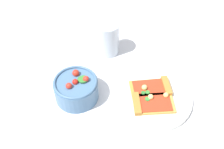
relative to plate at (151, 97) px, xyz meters
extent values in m
plane|color=silver|center=(0.01, 0.04, -0.01)|extent=(2.40, 2.40, 0.00)
cylinder|color=silver|center=(0.00, 0.00, 0.00)|extent=(0.25, 0.25, 0.01)
cube|color=gold|center=(0.02, 0.02, 0.01)|extent=(0.14, 0.14, 0.01)
cube|color=#B77A33|center=(0.05, -0.02, 0.02)|extent=(0.07, 0.06, 0.02)
cube|color=red|center=(0.02, 0.02, 0.02)|extent=(0.12, 0.12, 0.00)
sphere|color=#EAD172|center=(0.01, 0.03, 0.02)|extent=(0.02, 0.02, 0.02)
cylinder|color=#2D722D|center=(-0.01, 0.02, 0.02)|extent=(0.01, 0.01, 0.00)
cylinder|color=#388433|center=(0.00, 0.01, 0.02)|extent=(0.01, 0.01, 0.00)
cube|color=gold|center=(-0.02, -0.02, 0.01)|extent=(0.14, 0.14, 0.01)
cube|color=#B77A33|center=(-0.06, 0.02, 0.01)|extent=(0.07, 0.06, 0.02)
cube|color=red|center=(-0.02, -0.02, 0.02)|extent=(0.12, 0.12, 0.00)
sphere|color=#F2D87F|center=(-0.02, 0.00, 0.02)|extent=(0.02, 0.02, 0.02)
cylinder|color=#388433|center=(-0.03, 0.00, 0.02)|extent=(0.02, 0.02, 0.00)
sphere|color=#EAD172|center=(0.02, -0.04, 0.02)|extent=(0.02, 0.02, 0.02)
cylinder|color=#4C7299|center=(-0.12, 0.20, 0.03)|extent=(0.14, 0.14, 0.07)
torus|color=#4C7299|center=(-0.12, 0.20, 0.06)|extent=(0.13, 0.13, 0.01)
sphere|color=red|center=(-0.10, 0.22, 0.07)|extent=(0.02, 0.02, 0.02)
sphere|color=red|center=(-0.13, 0.20, 0.07)|extent=(0.02, 0.02, 0.02)
sphere|color=red|center=(-0.15, 0.20, 0.07)|extent=(0.02, 0.02, 0.02)
sphere|color=red|center=(-0.10, 0.18, 0.07)|extent=(0.02, 0.02, 0.02)
cylinder|color=#388433|center=(-0.10, 0.18, 0.06)|extent=(0.04, 0.04, 0.01)
cylinder|color=silver|center=(0.10, 0.24, 0.05)|extent=(0.08, 0.08, 0.12)
cylinder|color=#592D0F|center=(0.10, 0.24, 0.04)|extent=(0.07, 0.07, 0.08)
camera|label=1|loc=(-0.52, -0.21, 0.70)|focal=45.46mm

